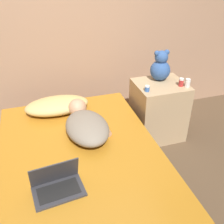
{
  "coord_description": "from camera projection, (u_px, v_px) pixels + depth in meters",
  "views": [
    {
      "loc": [
        -0.23,
        -1.65,
        1.81
      ],
      "look_at": [
        0.34,
        0.23,
        0.61
      ],
      "focal_mm": 42.0,
      "sensor_mm": 36.0,
      "label": 1
    }
  ],
  "objects": [
    {
      "name": "ground_plane",
      "position": [
        83.0,
        188.0,
        2.35
      ],
      "size": [
        12.0,
        12.0,
        0.0
      ],
      "primitive_type": "plane",
      "color": "brown"
    },
    {
      "name": "wall_back",
      "position": [
        52.0,
        11.0,
        2.64
      ],
      "size": [
        8.0,
        0.06,
        2.6
      ],
      "color": "tan",
      "rests_on": "ground_plane"
    },
    {
      "name": "bed",
      "position": [
        82.0,
        171.0,
        2.24
      ],
      "size": [
        1.31,
        1.82,
        0.43
      ],
      "color": "#2D2319",
      "rests_on": "ground_plane"
    },
    {
      "name": "nightstand",
      "position": [
        158.0,
        110.0,
        2.88
      ],
      "size": [
        0.52,
        0.46,
        0.64
      ],
      "color": "tan",
      "rests_on": "ground_plane"
    },
    {
      "name": "pillow",
      "position": [
        57.0,
        105.0,
        2.61
      ],
      "size": [
        0.63,
        0.33,
        0.15
      ],
      "color": "tan",
      "rests_on": "bed"
    },
    {
      "name": "person_lying",
      "position": [
        86.0,
        124.0,
        2.31
      ],
      "size": [
        0.4,
        0.71,
        0.18
      ],
      "rotation": [
        0.0,
        0.0,
        0.06
      ],
      "color": "gray",
      "rests_on": "bed"
    },
    {
      "name": "laptop",
      "position": [
        57.0,
        184.0,
        1.76
      ],
      "size": [
        0.36,
        0.25,
        0.22
      ],
      "rotation": [
        0.0,
        0.0,
        0.11
      ],
      "color": "#333338",
      "rests_on": "bed"
    },
    {
      "name": "teddy_bear",
      "position": [
        160.0,
        67.0,
        2.73
      ],
      "size": [
        0.21,
        0.21,
        0.32
      ],
      "color": "#335693",
      "rests_on": "nightstand"
    },
    {
      "name": "bottle_red",
      "position": [
        181.0,
        82.0,
        2.65
      ],
      "size": [
        0.05,
        0.05,
        0.09
      ],
      "color": "#B72D2D",
      "rests_on": "nightstand"
    },
    {
      "name": "bottle_blue",
      "position": [
        147.0,
        88.0,
        2.56
      ],
      "size": [
        0.05,
        0.05,
        0.06
      ],
      "color": "#3866B2",
      "rests_on": "nightstand"
    },
    {
      "name": "bottle_white",
      "position": [
        188.0,
        83.0,
        2.63
      ],
      "size": [
        0.05,
        0.05,
        0.08
      ],
      "color": "white",
      "rests_on": "nightstand"
    }
  ]
}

